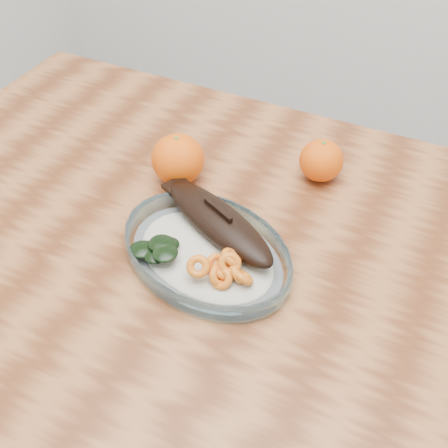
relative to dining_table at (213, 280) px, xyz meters
The scene contains 4 objects.
dining_table is the anchor object (origin of this frame).
plated_meal 0.12m from the dining_table, 72.96° to the right, with size 0.62×0.62×0.08m.
orange_left 0.21m from the dining_table, 137.85° to the left, with size 0.09×0.09×0.09m, color #FF4705.
orange_right 0.27m from the dining_table, 64.55° to the left, with size 0.07×0.07×0.07m, color #FF4705.
Camera 1 is at (0.28, -0.54, 1.36)m, focal length 45.00 mm.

